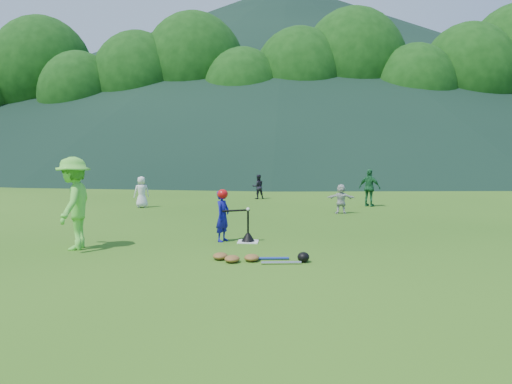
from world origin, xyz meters
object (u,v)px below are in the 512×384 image
batter_child (223,216)px  adult_coach (74,203)px  fielder_c (370,188)px  equipment_pile (252,258)px  fielder_b (258,187)px  home_plate (248,242)px  fielder_a (142,192)px  fielder_d (341,199)px  batting_tee (248,236)px

batter_child → adult_coach: size_ratio=0.60×
fielder_c → equipment_pile: (-3.52, -9.00, -0.60)m
fielder_b → home_plate: bearing=73.2°
home_plate → fielder_a: 7.58m
batter_child → fielder_a: batter_child is taller
fielder_c → equipment_pile: fielder_c is taller
fielder_b → fielder_c: (4.16, -2.38, 0.17)m
fielder_d → equipment_pile: 7.32m
fielder_a → fielder_b: 5.09m
batting_tee → equipment_pile: (0.23, -1.87, -0.06)m
adult_coach → fielder_d: 8.58m
home_plate → fielder_b: (-0.41, 9.51, 0.49)m
adult_coach → equipment_pile: 3.93m
adult_coach → fielder_d: adult_coach is taller
adult_coach → fielder_b: size_ratio=1.90×
home_plate → equipment_pile: (0.23, -1.87, 0.06)m
fielder_b → fielder_d: 5.34m
adult_coach → batting_tee: (3.50, 1.01, -0.82)m
home_plate → fielder_b: fielder_b is taller
home_plate → batter_child: bearing=174.3°
home_plate → fielder_c: 8.08m
fielder_c → fielder_d: (-1.22, -2.07, -0.20)m
adult_coach → fielder_b: (3.09, 10.52, -0.45)m
home_plate → fielder_b: 9.53m
home_plate → adult_coach: bearing=-163.9°
adult_coach → equipment_pile: adult_coach is taller
fielder_a → equipment_pile: fielder_a is taller
fielder_a → batting_tee: 7.57m
home_plate → batter_child: (-0.57, 0.06, 0.56)m
fielder_c → equipment_pile: 9.68m
adult_coach → fielder_d: size_ratio=2.02×
adult_coach → home_plate: bearing=99.8°
adult_coach → equipment_pile: size_ratio=1.06×
fielder_a → fielder_d: (6.83, -1.15, -0.08)m
fielder_d → equipment_pile: bearing=73.3°
batting_tee → batter_child: bearing=174.3°
adult_coach → equipment_pile: (3.73, -0.86, -0.89)m
home_plate → fielder_c: (3.75, 7.13, 0.66)m
batter_child → batting_tee: batter_child is taller
fielder_d → equipment_pile: size_ratio=0.52×
fielder_b → batting_tee: 9.53m
batting_tee → home_plate: bearing=0.0°
fielder_a → fielder_b: bearing=-166.6°
adult_coach → equipment_pile: bearing=70.7°
batting_tee → fielder_d: bearing=63.4°
fielder_a → fielder_c: (8.05, 0.91, 0.12)m
fielder_b → fielder_c: fielder_c is taller
fielder_b → batting_tee: (0.41, -9.51, -0.37)m
fielder_b → batter_child: bearing=69.8°
batter_child → adult_coach: bearing=131.8°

